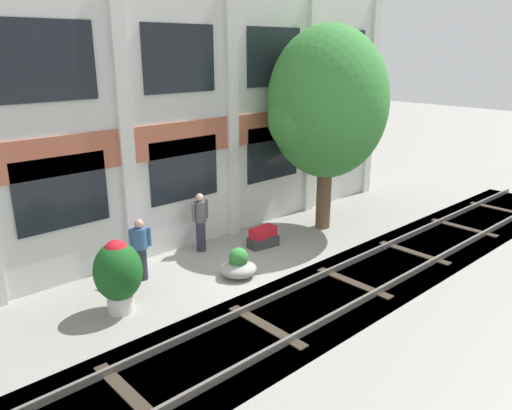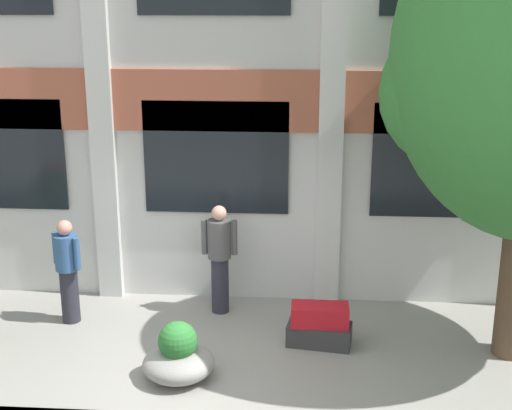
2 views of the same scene
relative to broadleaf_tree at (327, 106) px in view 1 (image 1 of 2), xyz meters
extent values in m
plane|color=gray|center=(-4.08, -0.84, -3.77)|extent=(80.00, 80.00, 0.00)
cube|color=silver|center=(-4.08, 1.83, -0.22)|extent=(16.92, 0.50, 7.10)
cube|color=#AD5B42|center=(-4.08, 1.56, -0.67)|extent=(16.92, 0.06, 0.90)
cube|color=silver|center=(-5.77, 1.52, -0.22)|extent=(0.36, 0.16, 7.10)
cube|color=silver|center=(-2.39, 1.52, -0.22)|extent=(0.36, 0.16, 7.10)
cube|color=silver|center=(0.99, 1.52, -0.22)|extent=(0.36, 0.16, 7.10)
cube|color=silver|center=(4.38, 1.52, -0.22)|extent=(0.36, 0.16, 7.10)
cube|color=black|center=(-7.46, 1.55, -1.52)|extent=(2.17, 0.04, 1.70)
cube|color=black|center=(-4.08, 1.55, -1.52)|extent=(2.17, 0.04, 1.70)
cube|color=black|center=(-0.70, 1.55, -1.52)|extent=(2.17, 0.04, 1.70)
cube|color=black|center=(2.69, 1.55, -1.52)|extent=(2.17, 0.04, 1.70)
cube|color=black|center=(-7.46, 1.55, 1.38)|extent=(2.17, 0.04, 1.70)
cube|color=black|center=(-4.08, 1.55, 1.38)|extent=(2.17, 0.04, 1.70)
cube|color=black|center=(-0.70, 1.55, 1.38)|extent=(2.17, 0.04, 1.70)
cube|color=black|center=(2.69, 1.55, 1.38)|extent=(2.17, 0.04, 1.70)
cube|color=#5B5449|center=(-4.08, -3.09, -3.91)|extent=(24.92, 2.80, 0.28)
cube|color=#605B56|center=(-4.08, -3.81, -3.69)|extent=(24.92, 0.07, 0.15)
cube|color=#605B56|center=(-4.08, -2.37, -3.69)|extent=(24.92, 0.07, 0.15)
cube|color=#382D23|center=(-8.52, -3.09, -3.75)|extent=(0.24, 2.10, 0.03)
cube|color=#382D23|center=(-5.42, -3.09, -3.75)|extent=(0.24, 2.10, 0.03)
cube|color=#382D23|center=(-2.52, -3.09, -3.75)|extent=(0.24, 2.10, 0.03)
cube|color=#382D23|center=(0.22, -3.09, -3.75)|extent=(0.24, 2.10, 0.03)
cube|color=#382D23|center=(3.17, -3.09, -3.75)|extent=(0.24, 2.10, 0.03)
cube|color=#382D23|center=(5.95, -3.09, -3.75)|extent=(0.24, 2.10, 0.03)
cylinder|color=brown|center=(0.00, 0.00, -2.44)|extent=(0.46, 0.46, 2.66)
ellipsoid|color=#388438|center=(0.00, 0.00, 0.11)|extent=(3.57, 3.57, 4.45)
sphere|color=#388438|center=(-0.89, 0.20, -0.33)|extent=(1.96, 1.96, 1.96)
sphere|color=#388438|center=(0.89, -0.20, -0.33)|extent=(1.96, 1.96, 1.96)
cube|color=#333333|center=(-2.52, 0.08, -3.62)|extent=(0.91, 0.53, 0.30)
cube|color=red|center=(-2.52, 0.08, -3.33)|extent=(0.77, 0.37, 0.28)
cylinder|color=beige|center=(-7.27, -0.51, -3.57)|extent=(0.56, 0.56, 0.39)
ellipsoid|color=#19561E|center=(-7.27, -0.51, -2.83)|extent=(1.02, 1.02, 1.29)
sphere|color=red|center=(-7.27, -0.51, -2.41)|extent=(0.56, 0.56, 0.56)
ellipsoid|color=gray|center=(-4.28, -0.91, -3.57)|extent=(0.90, 0.90, 0.39)
sphere|color=#2D7A33|center=(-4.28, -0.91, -3.27)|extent=(0.49, 0.49, 0.49)
cylinder|color=#282833|center=(-6.12, 0.56, -3.36)|extent=(0.26, 0.26, 0.81)
cylinder|color=#33598C|center=(-6.12, 0.56, -2.70)|extent=(0.34, 0.34, 0.52)
sphere|color=tan|center=(-6.12, 0.56, -2.33)|extent=(0.22, 0.22, 0.22)
cylinder|color=#33598C|center=(-6.31, 0.67, -2.67)|extent=(0.09, 0.09, 0.47)
cylinder|color=#33598C|center=(-5.93, 0.45, -2.67)|extent=(0.09, 0.09, 0.47)
cylinder|color=#282833|center=(-3.99, 1.03, -3.34)|extent=(0.26, 0.26, 0.86)
cylinder|color=#4C4C4C|center=(-3.99, 1.03, -2.62)|extent=(0.34, 0.34, 0.58)
sphere|color=tan|center=(-3.99, 1.03, -2.22)|extent=(0.22, 0.22, 0.22)
cylinder|color=#4C4C4C|center=(-4.21, 1.03, -2.59)|extent=(0.09, 0.09, 0.52)
cylinder|color=#4C4C4C|center=(-3.77, 1.04, -2.59)|extent=(0.09, 0.09, 0.52)
camera|label=1|loc=(-11.61, -9.51, 1.64)|focal=35.00mm
camera|label=2|loc=(-2.78, -8.73, 0.87)|focal=50.00mm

